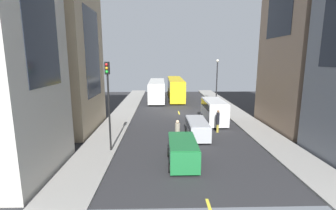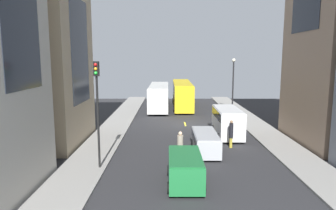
{
  "view_description": "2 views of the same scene",
  "coord_description": "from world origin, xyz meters",
  "views": [
    {
      "loc": [
        -2.27,
        -31.12,
        7.04
      ],
      "look_at": [
        -1.49,
        -1.54,
        1.35
      ],
      "focal_mm": 25.79,
      "sensor_mm": 36.0,
      "label": 1
    },
    {
      "loc": [
        -1.84,
        -32.21,
        7.04
      ],
      "look_at": [
        -1.72,
        -2.93,
        2.53
      ],
      "focal_mm": 32.83,
      "sensor_mm": 36.0,
      "label": 2
    }
  ],
  "objects": [
    {
      "name": "ground_plane",
      "position": [
        0.0,
        0.0,
        0.0
      ],
      "size": [
        41.48,
        41.48,
        0.0
      ],
      "primitive_type": "plane",
      "color": "#28282B"
    },
    {
      "name": "sidewalk_west",
      "position": [
        -7.27,
        0.0,
        0.07
      ],
      "size": [
        2.95,
        44.0,
        0.15
      ],
      "primitive_type": "cube",
      "color": "gray",
      "rests_on": "ground"
    },
    {
      "name": "sidewalk_east",
      "position": [
        7.27,
        0.0,
        0.07
      ],
      "size": [
        2.95,
        44.0,
        0.15
      ],
      "primitive_type": "cube",
      "color": "gray",
      "rests_on": "ground"
    },
    {
      "name": "lane_stripe_1",
      "position": [
        0.0,
        -10.5,
        0.01
      ],
      "size": [
        0.16,
        2.0,
        0.01
      ],
      "primitive_type": "cube",
      "color": "yellow",
      "rests_on": "ground"
    },
    {
      "name": "lane_stripe_2",
      "position": [
        0.0,
        0.0,
        0.01
      ],
      "size": [
        0.16,
        2.0,
        0.01
      ],
      "primitive_type": "cube",
      "color": "yellow",
      "rests_on": "ground"
    },
    {
      "name": "lane_stripe_3",
      "position": [
        0.0,
        10.5,
        0.01
      ],
      "size": [
        0.16,
        2.0,
        0.01
      ],
      "primitive_type": "cube",
      "color": "yellow",
      "rests_on": "ground"
    },
    {
      "name": "lane_stripe_4",
      "position": [
        0.0,
        21.0,
        0.01
      ],
      "size": [
        0.16,
        2.0,
        0.01
      ],
      "primitive_type": "cube",
      "color": "yellow",
      "rests_on": "ground"
    },
    {
      "name": "building_west_1",
      "position": [
        -12.67,
        -7.13,
        7.54
      ],
      "size": [
        7.54,
        8.49,
        15.08
      ],
      "color": "tan",
      "rests_on": "ground"
    },
    {
      "name": "city_bus_white",
      "position": [
        -3.08,
        9.91,
        2.01
      ],
      "size": [
        2.8,
        11.56,
        3.35
      ],
      "color": "silver",
      "rests_on": "ground"
    },
    {
      "name": "streetcar_yellow",
      "position": [
        0.21,
        11.66,
        2.12
      ],
      "size": [
        2.7,
        13.14,
        3.59
      ],
      "color": "yellow",
      "rests_on": "ground"
    },
    {
      "name": "delivery_van_white",
      "position": [
        3.49,
        -5.31,
        1.51
      ],
      "size": [
        2.25,
        5.22,
        2.58
      ],
      "color": "white",
      "rests_on": "ground"
    },
    {
      "name": "car_green_0",
      "position": [
        -0.87,
        -15.76,
        0.99
      ],
      "size": [
        2.02,
        4.02,
        1.68
      ],
      "color": "#1E7238",
      "rests_on": "ground"
    },
    {
      "name": "car_silver_1",
      "position": [
        0.96,
        -9.99,
        0.91
      ],
      "size": [
        1.88,
        4.66,
        1.54
      ],
      "color": "#B7BABF",
      "rests_on": "ground"
    },
    {
      "name": "pedestrian_walking_far",
      "position": [
        -1.04,
        -12.86,
        1.23
      ],
      "size": [
        0.39,
        0.39,
        2.32
      ],
      "rotation": [
        0.0,
        0.0,
        3.34
      ],
      "color": "black",
      "rests_on": "ground"
    },
    {
      "name": "pedestrian_crossing_near",
      "position": [
        3.13,
        -8.71,
        1.19
      ],
      "size": [
        0.31,
        0.31,
        2.21
      ],
      "rotation": [
        0.0,
        0.0,
        0.84
      ],
      "color": "gold",
      "rests_on": "ground"
    },
    {
      "name": "traffic_light_near_corner",
      "position": [
        -6.19,
        -13.51,
        4.73
      ],
      "size": [
        0.32,
        0.44,
        6.68
      ],
      "color": "black",
      "rests_on": "ground"
    },
    {
      "name": "streetlamp_near",
      "position": [
        6.29,
        6.04,
        4.34
      ],
      "size": [
        0.44,
        0.44,
        6.81
      ],
      "color": "black",
      "rests_on": "ground"
    }
  ]
}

